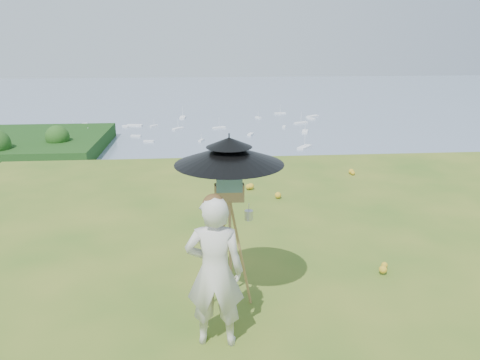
{
  "coord_description": "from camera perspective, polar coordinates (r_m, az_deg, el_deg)",
  "views": [
    {
      "loc": [
        -1.68,
        -5.6,
        3.19
      ],
      "look_at": [
        -1.05,
        1.79,
        0.92
      ],
      "focal_mm": 35.0,
      "sensor_mm": 36.0,
      "label": 1
    }
  ],
  "objects": [
    {
      "name": "ground",
      "position": [
        6.66,
        10.61,
        -11.92
      ],
      "size": [
        14.0,
        14.0,
        0.0
      ],
      "primitive_type": "plane",
      "color": "#3A661D",
      "rests_on": "ground"
    },
    {
      "name": "sun_umbrella",
      "position": [
        5.19,
        -1.32,
        1.71
      ],
      "size": [
        1.29,
        1.29,
        0.74
      ],
      "primitive_type": null,
      "rotation": [
        0.0,
        0.0,
        -0.06
      ],
      "color": "black",
      "rests_on": "field_easel"
    },
    {
      "name": "bay_water",
      "position": [
        248.4,
        -4.51,
        8.34
      ],
      "size": [
        700.0,
        700.0,
        0.0
      ],
      "primitive_type": "plane",
      "color": "slate",
      "rests_on": "ground"
    },
    {
      "name": "moored_boats",
      "position": [
        170.96,
        -8.44,
        4.37
      ],
      "size": [
        140.0,
        140.0,
        0.7
      ],
      "primitive_type": null,
      "color": "white",
      "rests_on": "bay_water"
    },
    {
      "name": "harbor_town",
      "position": [
        86.99,
        -3.45,
        -5.1
      ],
      "size": [
        110.0,
        22.0,
        5.0
      ],
      "primitive_type": null,
      "color": "beige",
      "rests_on": "shoreline_tier"
    },
    {
      "name": "painter_cap",
      "position": [
        4.65,
        -3.25,
        -2.48
      ],
      "size": [
        0.26,
        0.3,
        0.1
      ],
      "primitive_type": null,
      "rotation": [
        0.0,
        0.0,
        -0.19
      ],
      "color": "#E4807D",
      "rests_on": "painter"
    },
    {
      "name": "field_easel",
      "position": [
        5.48,
        -1.27,
        -7.88
      ],
      "size": [
        0.68,
        0.68,
        1.76
      ],
      "primitive_type": null,
      "rotation": [
        0.0,
        0.0,
        -0.02
      ],
      "color": "olive",
      "rests_on": "ground"
    },
    {
      "name": "wildflowers",
      "position": [
        6.84,
        10.08,
        -10.48
      ],
      "size": [
        10.0,
        10.5,
        0.12
      ],
      "primitive_type": null,
      "color": "gold",
      "rests_on": "ground"
    },
    {
      "name": "shoreline_tier",
      "position": [
        89.64,
        -3.37,
        -8.96
      ],
      "size": [
        170.0,
        28.0,
        8.0
      ],
      "primitive_type": "cube",
      "color": "gray",
      "rests_on": "bay_water"
    },
    {
      "name": "painter",
      "position": [
        4.97,
        -3.1,
        -11.14
      ],
      "size": [
        0.66,
        0.47,
        1.69
      ],
      "primitive_type": "imported",
      "rotation": [
        0.0,
        0.0,
        3.02
      ],
      "color": "beige",
      "rests_on": "ground"
    },
    {
      "name": "slope_trees",
      "position": [
        44.52,
        -2.32,
        -7.13
      ],
      "size": [
        110.0,
        50.0,
        6.0
      ],
      "primitive_type": null,
      "color": "#1B4314",
      "rests_on": "forest_slope"
    }
  ]
}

